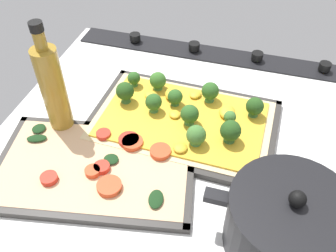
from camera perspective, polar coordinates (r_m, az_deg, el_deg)
ground_plane at (r=72.09cm, az=4.13°, el=-4.52°), size 79.60×72.93×3.00cm
stove_control_panel at (r=95.68cm, az=8.75°, el=10.80°), size 76.41×7.00×2.60cm
baking_tray_front at (r=75.34cm, az=2.27°, el=0.34°), size 38.04×25.70×1.30cm
broccoli_pizza at (r=74.56cm, az=2.51°, el=1.67°), size 35.57×23.23×6.07cm
baking_tray_back at (r=68.62cm, az=-11.20°, el=-6.49°), size 39.23×28.43×1.30cm
veggie_pizza_back at (r=68.08cm, az=-10.83°, el=-5.99°), size 36.44×25.64×1.90cm
cooking_pot at (r=57.87cm, az=17.90°, el=-14.22°), size 24.82×17.97×12.69cm
oil_bottle at (r=71.58cm, az=-17.29°, el=5.41°), size 4.62×4.62×23.61cm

